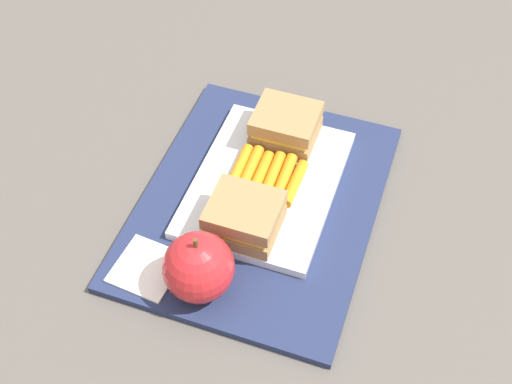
% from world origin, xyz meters
% --- Properties ---
extents(ground_plane, '(2.40, 2.40, 0.00)m').
position_xyz_m(ground_plane, '(0.00, 0.00, 0.00)').
color(ground_plane, '#56514C').
extents(lunchbag_mat, '(0.36, 0.28, 0.01)m').
position_xyz_m(lunchbag_mat, '(0.00, 0.00, 0.01)').
color(lunchbag_mat, navy).
rests_on(lunchbag_mat, ground_plane).
extents(food_tray, '(0.23, 0.17, 0.01)m').
position_xyz_m(food_tray, '(-0.03, 0.00, 0.02)').
color(food_tray, white).
rests_on(food_tray, lunchbag_mat).
extents(sandwich_half_left, '(0.07, 0.08, 0.04)m').
position_xyz_m(sandwich_half_left, '(-0.10, 0.00, 0.04)').
color(sandwich_half_left, '#9E7A4C').
rests_on(sandwich_half_left, food_tray).
extents(sandwich_half_right, '(0.07, 0.08, 0.04)m').
position_xyz_m(sandwich_half_right, '(0.05, 0.00, 0.04)').
color(sandwich_half_right, '#9E7A4C').
rests_on(sandwich_half_right, food_tray).
extents(carrot_sticks_bundle, '(0.08, 0.09, 0.02)m').
position_xyz_m(carrot_sticks_bundle, '(-0.03, -0.00, 0.03)').
color(carrot_sticks_bundle, orange).
rests_on(carrot_sticks_bundle, food_tray).
extents(apple, '(0.08, 0.08, 0.09)m').
position_xyz_m(apple, '(0.14, -0.02, 0.05)').
color(apple, red).
rests_on(apple, lunchbag_mat).
extents(paper_napkin, '(0.08, 0.08, 0.00)m').
position_xyz_m(paper_napkin, '(0.14, -0.09, 0.01)').
color(paper_napkin, white).
rests_on(paper_napkin, lunchbag_mat).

